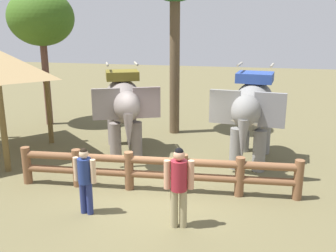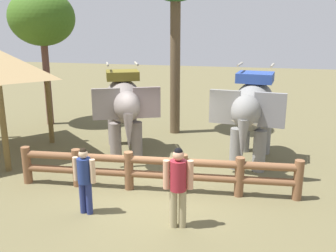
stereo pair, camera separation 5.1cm
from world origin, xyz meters
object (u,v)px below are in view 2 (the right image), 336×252
log_fence (156,169)px  elephant_center (252,109)px  tourist_man_in_blue (178,182)px  elephant_near_left (124,104)px  tree_back_center (42,19)px  tourist_woman_in_black (85,176)px

log_fence → elephant_center: 3.79m
tourist_man_in_blue → elephant_near_left: bearing=122.1°
elephant_center → tree_back_center: size_ratio=0.65×
log_fence → tourist_woman_in_black: size_ratio=4.62×
elephant_center → tourist_man_in_blue: elephant_center is taller
elephant_center → tree_back_center: tree_back_center is taller
log_fence → elephant_center: size_ratio=2.03×
elephant_near_left → log_fence: bearing=-56.3°
elephant_center → tourist_woman_in_black: 5.68m
tourist_woman_in_black → tourist_man_in_blue: 2.22m
elephant_center → tourist_woman_in_black: elephant_center is taller
tourist_woman_in_black → log_fence: bearing=50.7°
tourist_man_in_blue → tree_back_center: bearing=134.7°
log_fence → tree_back_center: bearing=138.2°
tourist_woman_in_black → tree_back_center: tree_back_center is taller
tourist_woman_in_black → tree_back_center: 9.46m
elephant_near_left → tree_back_center: tree_back_center is taller
tourist_man_in_blue → tree_back_center: tree_back_center is taller
elephant_near_left → elephant_center: (4.19, 0.00, 0.04)m
tree_back_center → log_fence: bearing=-41.8°
elephant_near_left → tree_back_center: bearing=146.9°
elephant_near_left → tourist_man_in_blue: (2.74, -4.37, -0.66)m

